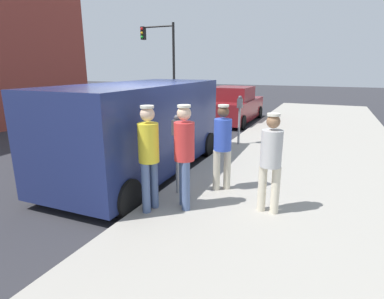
% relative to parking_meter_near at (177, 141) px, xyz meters
% --- Properties ---
extents(ground_plane, '(80.00, 80.00, 0.00)m').
position_rel_parking_meter_near_xyz_m(ground_plane, '(-1.35, 0.88, -1.18)').
color(ground_plane, '#2D2D33').
extents(sidewalk_slab, '(5.00, 32.00, 0.15)m').
position_rel_parking_meter_near_xyz_m(sidewalk_slab, '(2.15, 0.88, -1.11)').
color(sidewalk_slab, '#9E998E').
rests_on(sidewalk_slab, ground).
extents(parking_meter_near, '(0.14, 0.18, 1.52)m').
position_rel_parking_meter_near_xyz_m(parking_meter_near, '(0.00, 0.00, 0.00)').
color(parking_meter_near, gray).
rests_on(parking_meter_near, sidewalk_slab).
extents(parking_meter_far, '(0.14, 0.18, 1.52)m').
position_rel_parking_meter_near_xyz_m(parking_meter_far, '(0.00, 4.27, 0.00)').
color(parking_meter_far, gray).
rests_on(parking_meter_far, sidewalk_slab).
extents(pedestrian_in_red, '(0.34, 0.34, 1.77)m').
position_rel_parking_meter_near_xyz_m(pedestrian_in_red, '(0.39, -0.51, -0.01)').
color(pedestrian_in_red, '#4C608C').
rests_on(pedestrian_in_red, sidewalk_slab).
extents(pedestrian_in_blue, '(0.34, 0.34, 1.68)m').
position_rel_parking_meter_near_xyz_m(pedestrian_in_blue, '(0.71, 0.53, -0.07)').
color(pedestrian_in_blue, beige).
rests_on(pedestrian_in_blue, sidewalk_slab).
extents(pedestrian_in_gray, '(0.36, 0.34, 1.66)m').
position_rel_parking_meter_near_xyz_m(pedestrian_in_gray, '(1.74, -0.10, -0.08)').
color(pedestrian_in_gray, beige).
rests_on(pedestrian_in_gray, sidewalk_slab).
extents(pedestrian_in_yellow, '(0.34, 0.36, 1.78)m').
position_rel_parking_meter_near_xyz_m(pedestrian_in_yellow, '(-0.10, -0.84, -0.01)').
color(pedestrian_in_yellow, '#4C608C').
rests_on(pedestrian_in_yellow, sidewalk_slab).
extents(parked_van, '(2.25, 5.25, 2.15)m').
position_rel_parking_meter_near_xyz_m(parked_van, '(-1.50, 1.07, -0.03)').
color(parked_van, navy).
rests_on(parked_van, ground).
extents(parked_sedan_ahead, '(1.95, 4.40, 1.65)m').
position_rel_parking_meter_near_xyz_m(parked_sedan_ahead, '(-1.57, 8.94, -0.43)').
color(parked_sedan_ahead, maroon).
rests_on(parked_sedan_ahead, ground).
extents(traffic_light_corner, '(2.48, 0.42, 5.20)m').
position_rel_parking_meter_near_xyz_m(traffic_light_corner, '(-7.69, 13.10, 2.34)').
color(traffic_light_corner, black).
rests_on(traffic_light_corner, ground).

